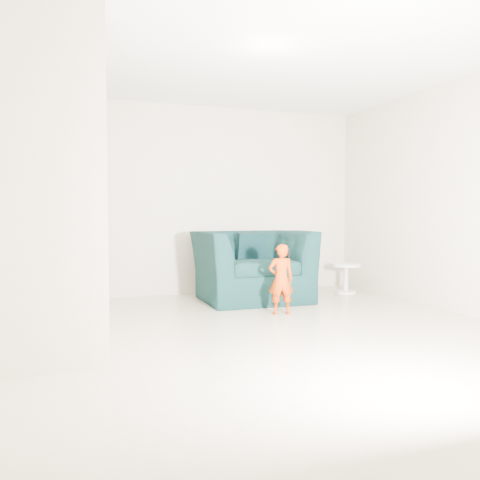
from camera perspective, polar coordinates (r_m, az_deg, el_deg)
name	(u,v)px	position (r m, az deg, el deg)	size (l,w,h in m)	color
floor	(268,337)	(4.87, 3.21, -10.79)	(5.50, 5.50, 0.00)	tan
ceiling	(269,45)	(4.97, 3.30, 21.05)	(5.50, 5.50, 0.00)	silver
back_wall	(193,200)	(7.34, -5.24, 4.48)	(5.00, 5.00, 0.00)	beige
right_wall	(479,196)	(6.16, 25.25, 4.49)	(5.50, 5.50, 0.00)	beige
armchair	(252,266)	(6.79, 1.38, -2.88)	(1.43, 1.25, 0.93)	black
toddler	(281,279)	(5.85, 4.63, -4.41)	(0.30, 0.19, 0.81)	#942A04
side_table	(346,273)	(7.55, 11.81, -3.66)	(0.43, 0.43, 0.43)	silver
staircase	(40,237)	(4.90, -21.53, 0.31)	(1.02, 3.03, 3.62)	#ADA089
cushion	(251,246)	(7.01, 1.21, -0.69)	(0.39, 0.11, 0.37)	black
throw	(207,258)	(6.63, -3.71, -2.00)	(0.05, 0.51, 0.57)	black
phone	(288,253)	(5.83, 5.44, -1.48)	(0.02, 0.05, 0.10)	black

